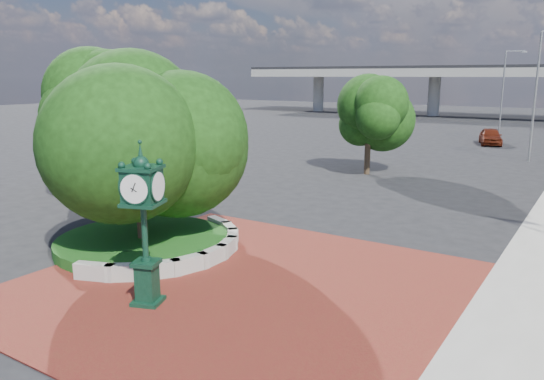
% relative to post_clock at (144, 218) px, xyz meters
% --- Properties ---
extents(ground, '(200.00, 200.00, 0.00)m').
position_rel_post_clock_xyz_m(ground, '(1.32, 3.36, -2.41)').
color(ground, black).
rests_on(ground, ground).
extents(plaza, '(12.00, 12.00, 0.04)m').
position_rel_post_clock_xyz_m(plaza, '(1.32, 2.36, -2.39)').
color(plaza, maroon).
rests_on(plaza, ground).
extents(planter_wall, '(2.96, 6.77, 0.54)m').
position_rel_post_clock_xyz_m(planter_wall, '(-1.39, 3.36, -2.14)').
color(planter_wall, '#9E9B93').
rests_on(planter_wall, ground).
extents(grass_bed, '(6.10, 6.10, 0.40)m').
position_rel_post_clock_xyz_m(grass_bed, '(-3.68, 3.36, -2.21)').
color(grass_bed, '#154313').
rests_on(grass_bed, ground).
extents(overpass, '(90.00, 12.00, 7.50)m').
position_rel_post_clock_xyz_m(overpass, '(1.10, 73.36, 4.13)').
color(overpass, '#9E9B93').
rests_on(overpass, ground).
extents(tree_planter, '(5.20, 5.20, 6.33)m').
position_rel_post_clock_xyz_m(tree_planter, '(-3.68, 3.36, 1.31)').
color(tree_planter, '#38281C').
rests_on(tree_planter, ground).
extents(tree_northwest, '(5.60, 5.60, 6.93)m').
position_rel_post_clock_xyz_m(tree_northwest, '(-11.68, 8.36, 1.71)').
color(tree_northwest, '#38281C').
rests_on(tree_northwest, ground).
extents(tree_street, '(4.40, 4.40, 5.45)m').
position_rel_post_clock_xyz_m(tree_street, '(-2.68, 21.36, 0.82)').
color(tree_street, '#38281C').
rests_on(tree_street, ground).
extents(post_clock, '(1.12, 1.12, 4.39)m').
position_rel_post_clock_xyz_m(post_clock, '(0.00, 0.00, 0.00)').
color(post_clock, black).
rests_on(post_clock, ground).
extents(parked_car, '(2.89, 4.66, 1.48)m').
position_rel_post_clock_xyz_m(parked_car, '(0.87, 41.02, -1.67)').
color(parked_car, '#541A0C').
rests_on(parked_car, ground).
extents(street_lamp_near, '(1.92, 0.98, 9.09)m').
position_rel_post_clock_xyz_m(street_lamp_near, '(5.37, 32.44, 2.91)').
color(street_lamp_near, slate).
rests_on(street_lamp_near, ground).
extents(street_lamp_far, '(1.75, 0.92, 8.33)m').
position_rel_post_clock_xyz_m(street_lamp_far, '(1.13, 44.59, 2.47)').
color(street_lamp_far, slate).
rests_on(street_lamp_far, ground).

